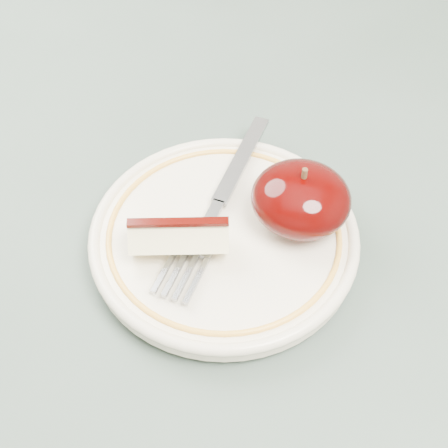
% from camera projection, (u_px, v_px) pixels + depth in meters
% --- Properties ---
extents(table, '(0.90, 0.90, 0.75)m').
position_uv_depth(table, '(170.00, 363.00, 0.50)').
color(table, brown).
rests_on(table, ground).
extents(plate, '(0.20, 0.20, 0.02)m').
position_uv_depth(plate, '(224.00, 236.00, 0.46)').
color(plate, beige).
rests_on(plate, table).
extents(apple_half, '(0.07, 0.07, 0.05)m').
position_uv_depth(apple_half, '(301.00, 199.00, 0.45)').
color(apple_half, black).
rests_on(apple_half, plate).
extents(apple_wedge, '(0.07, 0.05, 0.03)m').
position_uv_depth(apple_wedge, '(179.00, 237.00, 0.43)').
color(apple_wedge, '#FAEFB8').
rests_on(apple_wedge, plate).
extents(fork, '(0.04, 0.19, 0.00)m').
position_uv_depth(fork, '(218.00, 204.00, 0.47)').
color(fork, gray).
rests_on(fork, plate).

